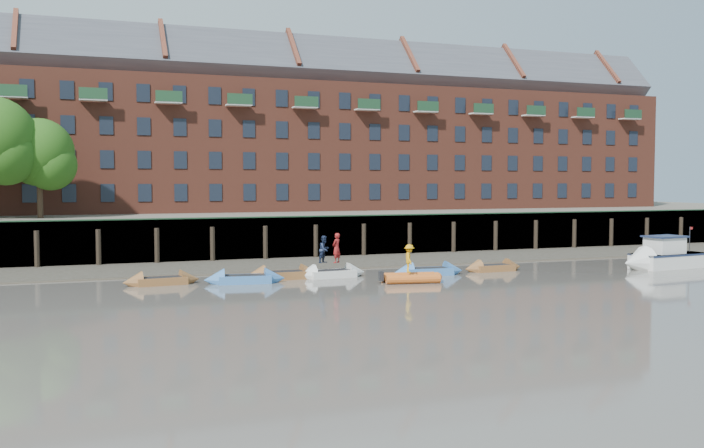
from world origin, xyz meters
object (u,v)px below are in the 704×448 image
rowboat_3 (331,274)px  rowboat_6 (493,268)px  rowboat_0 (162,281)px  motor_launch (657,258)px  rowboat_4 (429,271)px  person_rower_b (324,249)px  person_rib_crew (409,259)px  rowboat_2 (283,275)px  rib_tender (413,278)px  person_rower_a (336,248)px  rowboat_1 (245,279)px

rowboat_3 → rowboat_6: size_ratio=1.08×
rowboat_0 → motor_launch: 32.94m
rowboat_4 → person_rower_b: 6.88m
rowboat_0 → rowboat_3: bearing=-6.5°
rowboat_0 → person_rib_crew: 14.49m
rowboat_3 → rowboat_4: (6.22, -0.98, 0.00)m
rowboat_0 → rowboat_2: (7.25, 0.03, 0.02)m
person_rib_crew → motor_launch: bearing=-70.5°
rowboat_0 → person_rower_b: (9.89, -0.02, 1.52)m
rib_tender → motor_launch: size_ratio=0.51×
rowboat_4 → rowboat_6: bearing=10.0°
rowboat_4 → rib_tender: rowboat_4 is taller
motor_launch → person_rower_a: person_rower_a is taller
rib_tender → person_rower_a: (-3.51, 3.77, 1.56)m
rowboat_6 → person_rib_crew: person_rib_crew is taller
rowboat_0 → rowboat_2: 7.25m
rowboat_0 → rowboat_6: size_ratio=1.04×
rowboat_4 → motor_launch: motor_launch is taller
person_rower_a → rowboat_0: bearing=-40.2°
rowboat_4 → rib_tender: bearing=-125.1°
rowboat_0 → rowboat_6: rowboat_0 is taller
rowboat_0 → person_rower_b: person_rower_b is taller
rib_tender → person_rower_b: size_ratio=2.12×
rowboat_6 → rowboat_1: bearing=178.7°
rowboat_6 → rowboat_2: bearing=174.6°
rowboat_3 → person_rib_crew: size_ratio=2.77×
rowboat_2 → motor_launch: size_ratio=0.67×
rowboat_3 → person_rib_crew: 5.32m
rowboat_0 → rowboat_3: (10.27, -0.26, 0.01)m
rowboat_6 → rib_tender: (-7.32, -3.18, 0.05)m
motor_launch → person_rower_b: bearing=-14.7°
rowboat_2 → rowboat_3: bearing=-5.8°
rowboat_1 → rib_tender: 9.93m
rowboat_2 → person_rib_crew: bearing=-31.6°
person_rower_a → person_rib_crew: size_ratio=1.11×
rib_tender → person_rower_a: 5.38m
person_rower_b → person_rib_crew: (3.99, -3.96, -0.33)m
rib_tender → person_rower_a: bearing=142.2°
person_rower_a → rowboat_2: bearing=-43.6°
person_rower_b → person_rib_crew: 5.64m
person_rib_crew → rowboat_1: bearing=89.9°
rowboat_2 → rib_tender: rowboat_2 is taller
rowboat_6 → rib_tender: bearing=-158.4°
motor_launch → person_rower_a: size_ratio=3.81×
rowboat_0 → rowboat_6: bearing=-7.3°
rib_tender → rowboat_4: bearing=58.8°
rowboat_2 → person_rower_b: person_rower_b is taller
rowboat_0 → rowboat_4: (16.49, -1.24, 0.01)m
rib_tender → person_rib_crew: bearing=177.4°
rowboat_4 → rowboat_3: bearing=176.4°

